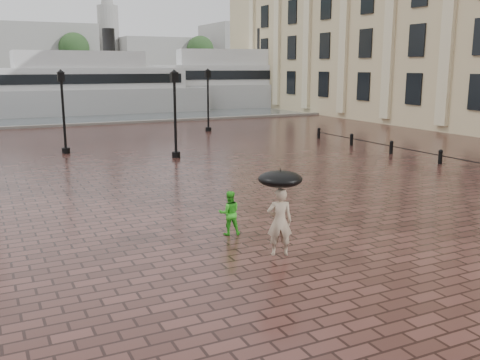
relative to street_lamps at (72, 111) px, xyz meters
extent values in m
plane|color=#351C18|center=(1.60, -17.60, -2.33)|extent=(300.00, 300.00, 0.00)
plane|color=#434B52|center=(1.60, 74.40, -2.33)|extent=(240.00, 240.00, 0.00)
cube|color=slate|center=(1.60, 14.40, -2.33)|extent=(80.00, 0.60, 0.30)
cube|color=#4C4C47|center=(1.60, 142.40, -1.33)|extent=(300.00, 60.00, 2.00)
cube|color=gray|center=(11.60, 132.40, 6.67)|extent=(30.00, 22.00, 14.00)
cube|color=gray|center=(46.60, 132.40, 5.17)|extent=(25.00, 22.00, 11.00)
cube|color=gray|center=(81.60, 132.40, 7.67)|extent=(35.00, 22.00, 16.00)
cylinder|color=gray|center=(31.60, 132.40, 9.67)|extent=(6.00, 6.00, 20.00)
cylinder|color=#2D2119|center=(19.60, 120.40, 1.67)|extent=(1.00, 1.00, 8.00)
sphere|color=#1F3C1B|center=(19.60, 120.40, 7.17)|extent=(8.00, 8.00, 8.00)
cylinder|color=#2D2119|center=(55.60, 120.40, 1.67)|extent=(1.00, 1.00, 8.00)
sphere|color=#1F3C1B|center=(55.60, 120.40, 7.17)|extent=(8.00, 8.00, 8.00)
cylinder|color=#2D2119|center=(91.60, 120.40, 1.67)|extent=(1.00, 1.00, 8.00)
sphere|color=#1F3C1B|center=(91.60, 120.40, 7.17)|extent=(8.00, 8.00, 8.00)
cylinder|color=black|center=(15.60, -11.10, -2.03)|extent=(0.20, 0.20, 0.60)
sphere|color=black|center=(15.60, -11.10, -1.71)|extent=(0.22, 0.22, 0.22)
cylinder|color=black|center=(15.60, -7.60, -2.03)|extent=(0.20, 0.20, 0.60)
sphere|color=black|center=(15.60, -7.60, -1.71)|extent=(0.22, 0.22, 0.22)
cylinder|color=black|center=(15.60, -4.10, -2.03)|extent=(0.20, 0.20, 0.60)
sphere|color=black|center=(15.60, -4.10, -1.71)|extent=(0.22, 0.22, 0.22)
cylinder|color=black|center=(15.60, -0.60, -2.03)|extent=(0.20, 0.20, 0.60)
sphere|color=black|center=(15.60, -0.60, -1.71)|extent=(0.22, 0.22, 0.22)
cylinder|color=black|center=(4.60, -3.60, -2.18)|extent=(0.44, 0.44, 0.30)
cylinder|color=black|center=(4.60, -3.60, -0.33)|extent=(0.14, 0.14, 4.00)
cube|color=black|center=(4.60, -3.60, 1.82)|extent=(0.35, 0.35, 0.50)
sphere|color=beige|center=(4.60, -3.60, 1.82)|extent=(0.28, 0.28, 0.28)
cylinder|color=black|center=(10.60, 6.40, -2.18)|extent=(0.44, 0.44, 0.30)
cylinder|color=black|center=(10.60, 6.40, -0.33)|extent=(0.14, 0.14, 4.00)
cube|color=black|center=(10.60, 6.40, 1.82)|extent=(0.35, 0.35, 0.50)
sphere|color=beige|center=(10.60, 6.40, 1.82)|extent=(0.28, 0.28, 0.28)
cylinder|color=black|center=(-0.40, 0.40, -2.18)|extent=(0.44, 0.44, 0.30)
cylinder|color=black|center=(-0.40, 0.40, -0.33)|extent=(0.14, 0.14, 4.00)
cube|color=black|center=(-0.40, 0.40, 1.82)|extent=(0.35, 0.35, 0.50)
sphere|color=beige|center=(-0.40, 0.40, 1.82)|extent=(0.28, 0.28, 0.28)
imported|color=tan|center=(2.04, -18.84, -1.45)|extent=(0.75, 0.63, 1.74)
imported|color=green|center=(1.61, -16.76, -1.69)|extent=(0.72, 0.62, 1.27)
cube|color=#BDBDBD|center=(4.86, 26.07, -1.09)|extent=(25.80, 6.45, 2.47)
cube|color=silver|center=(4.86, 26.07, 1.17)|extent=(20.64, 5.57, 2.06)
cube|color=silver|center=(4.86, 26.07, 3.03)|extent=(12.40, 4.87, 1.65)
cylinder|color=black|center=(7.95, 26.10, 4.88)|extent=(1.24, 1.24, 2.47)
cube|color=black|center=(4.89, 23.34, 1.17)|extent=(19.56, 0.31, 0.93)
cube|color=black|center=(4.83, 28.79, 1.17)|extent=(19.56, 0.31, 0.93)
cube|color=#BDBDBD|center=(22.94, 27.72, -1.01)|extent=(28.26, 12.41, 2.64)
cube|color=silver|center=(22.94, 27.72, 1.41)|extent=(22.71, 10.35, 2.20)
cube|color=silver|center=(22.94, 27.72, 3.39)|extent=(13.98, 7.80, 1.76)
cylinder|color=black|center=(26.16, 27.01, 5.37)|extent=(1.32, 1.32, 2.64)
cube|color=black|center=(22.30, 24.88, 1.41)|extent=(20.41, 4.63, 0.99)
cube|color=black|center=(23.57, 30.57, 1.41)|extent=(20.41, 4.63, 0.99)
cylinder|color=black|center=(2.04, -18.84, -0.84)|extent=(0.02, 0.02, 0.95)
ellipsoid|color=black|center=(2.04, -18.84, -0.36)|extent=(1.10, 1.10, 0.39)
camera|label=1|loc=(-4.49, -30.00, 2.37)|focal=40.00mm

